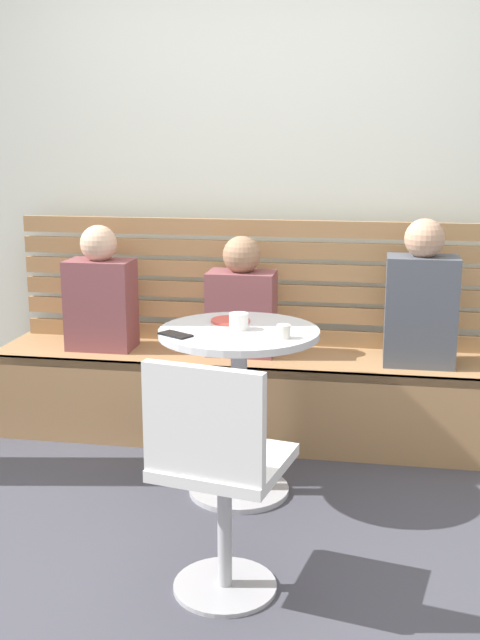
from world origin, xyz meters
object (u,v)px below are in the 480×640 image
cup_espresso_small (284,332)px  phone_on_table (175,335)px  cafe_table (239,380)px  person_child_middle (242,303)px  white_chair (217,471)px  cup_ceramic_white (239,321)px  booth_bench (254,396)px  person_child_left (101,295)px  plate_small (230,321)px  person_adult (421,301)px

cup_espresso_small → phone_on_table: 0.44m
cafe_table → person_child_middle: size_ratio=1.22×
white_chair → cup_ceramic_white: (-0.07, 0.81, 0.31)m
booth_bench → cup_ceramic_white: 0.87m
white_chair → cup_espresso_small: (0.13, 0.70, 0.30)m
booth_bench → person_child_left: person_child_left is taller
cafe_table → person_child_left: person_child_left is taller
phone_on_table → booth_bench: bearing=17.4°
plate_small → cup_ceramic_white: bearing=-64.7°
booth_bench → person_adult: 0.98m
person_adult → person_child_left: size_ratio=1.10×
cup_ceramic_white → cup_espresso_small: size_ratio=1.43×
person_child_middle → plate_small: size_ratio=3.57×
cup_ceramic_white → cup_espresso_small: bearing=-29.3°
cup_espresso_small → phone_on_table: (-0.44, -0.03, -0.02)m
person_adult → person_child_left: 1.63m
person_child_middle → plate_small: person_child_middle is taller
booth_bench → person_adult: person_adult is taller
booth_bench → white_chair: 1.50m
person_adult → phone_on_table: person_adult is taller
person_adult → cup_ceramic_white: size_ratio=8.92×
booth_bench → plate_small: bearing=-92.6°
cafe_table → cup_espresso_small: size_ratio=13.21×
cafe_table → plate_small: size_ratio=4.35×
phone_on_table → person_adult: bearing=-20.7°
white_chair → person_child_left: person_child_left is taller
phone_on_table → white_chair: bearing=-123.9°
white_chair → cup_ceramic_white: 0.87m
person_child_middle → plate_small: bearing=-85.2°
cup_ceramic_white → person_child_middle: bearing=98.8°
white_chair → person_adult: size_ratio=1.19×
booth_bench → person_child_middle: bearing=163.8°
cup_ceramic_white → phone_on_table: bearing=-148.3°
person_child_middle → phone_on_table: person_child_middle is taller
plate_small → phone_on_table: size_ratio=1.21×
booth_bench → plate_small: 0.75m
person_child_left → plate_small: bearing=-34.5°
person_adult → phone_on_table: size_ratio=5.10×
booth_bench → person_child_left: size_ratio=4.16×
booth_bench → phone_on_table: 0.99m
cafe_table → person_adult: (0.78, 0.65, 0.24)m
booth_bench → white_chair: (0.10, -1.48, 0.24)m
person_adult → plate_small: bearing=-148.2°
cafe_table → person_child_middle: person_child_middle is taller
person_child_middle → cup_ceramic_white: person_child_middle is taller
white_chair → cup_espresso_small: bearing=79.3°
person_adult → cup_espresso_small: person_adult is taller
cup_ceramic_white → phone_on_table: cup_ceramic_white is taller
cup_espresso_small → plate_small: bearing=137.6°
cup_espresso_small → plate_small: 0.36m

